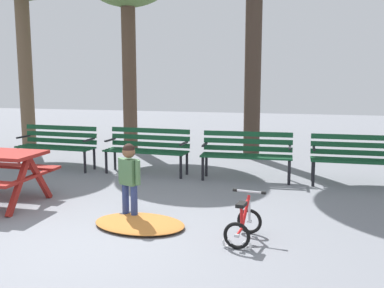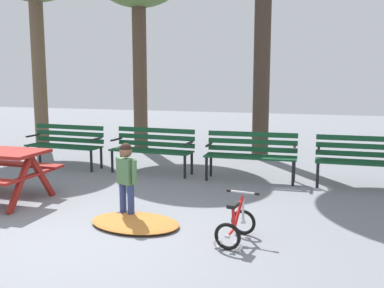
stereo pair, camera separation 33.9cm
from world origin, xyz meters
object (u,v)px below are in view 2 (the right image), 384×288
park_bench_far_left (66,142)px  child_standing (126,174)px  park_bench_left (153,146)px  park_bench_right (251,152)px  park_bench_far_right (366,157)px  kids_bicycle (236,225)px

park_bench_far_left → child_standing: size_ratio=1.64×
park_bench_left → park_bench_right: (1.89, -0.05, 0.00)m
park_bench_left → park_bench_right: 1.89m
park_bench_far_right → park_bench_far_left: bearing=179.7°
park_bench_far_left → child_standing: 3.70m
park_bench_far_left → park_bench_left: same height
park_bench_far_left → kids_bicycle: 5.17m
park_bench_far_left → park_bench_right: (3.79, -0.05, 0.00)m
park_bench_right → child_standing: bearing=-114.7°
park_bench_far_right → child_standing: 4.05m
park_bench_left → kids_bicycle: bearing=-54.1°
park_bench_left → child_standing: child_standing is taller
park_bench_far_left → child_standing: child_standing is taller
park_bench_far_left → park_bench_right: size_ratio=1.00×
park_bench_right → child_standing: 2.85m
park_bench_left → kids_bicycle: 3.83m
park_bench_left → child_standing: (0.70, -2.64, 0.07)m
park_bench_far_left → park_bench_far_right: bearing=-0.3°
park_bench_far_right → kids_bicycle: park_bench_far_right is taller
park_bench_right → park_bench_left: bearing=178.4°
park_bench_far_left → kids_bicycle: size_ratio=2.72×
park_bench_right → child_standing: size_ratio=1.63×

